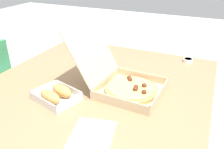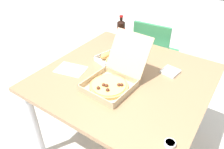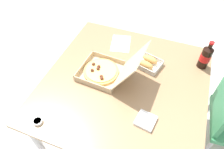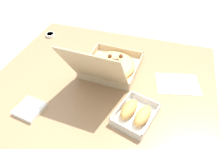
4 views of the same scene
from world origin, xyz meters
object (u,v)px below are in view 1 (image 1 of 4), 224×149
object	(u,v)px
napkin_pile	(86,58)
dipping_sauce_cup	(188,60)
pizza_box_open	(124,83)
paper_menu	(91,138)
bread_side_box	(56,95)

from	to	relation	value
napkin_pile	dipping_sauce_cup	size ratio (longest dim) A/B	1.96
pizza_box_open	paper_menu	distance (m)	0.36
paper_menu	dipping_sauce_cup	distance (m)	0.87
paper_menu	pizza_box_open	bearing A→B (deg)	-10.94
pizza_box_open	paper_menu	bearing A→B (deg)	-177.85
bread_side_box	napkin_pile	xyz separation A→B (m)	(0.46, 0.11, -0.02)
bread_side_box	paper_menu	xyz separation A→B (m)	(-0.16, -0.26, -0.02)
bread_side_box	napkin_pile	size ratio (longest dim) A/B	2.03
pizza_box_open	bread_side_box	xyz separation A→B (m)	(-0.20, 0.25, -0.02)
paper_menu	bread_side_box	bearing A→B (deg)	45.55
pizza_box_open	napkin_pile	bearing A→B (deg)	53.91
pizza_box_open	napkin_pile	xyz separation A→B (m)	(0.26, 0.36, -0.03)
bread_side_box	paper_menu	bearing A→B (deg)	-121.36
dipping_sauce_cup	pizza_box_open	bearing A→B (deg)	154.67
pizza_box_open	paper_menu	size ratio (longest dim) A/B	2.11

